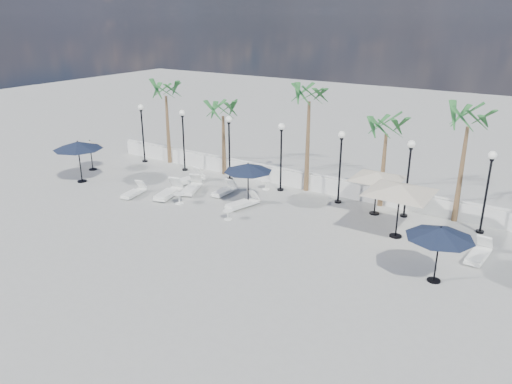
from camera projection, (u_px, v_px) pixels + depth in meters
The scene contains 30 objects.
ground at pixel (209, 230), 22.92m from camera, with size 100.00×100.00×0.00m, color #9A9995.
balustrade at pixel (289, 178), 28.68m from camera, with size 26.00×0.30×1.01m.
lamppost_0 at pixel (142, 125), 32.55m from camera, with size 0.36×0.36×3.84m.
lamppost_1 at pixel (183, 132), 30.77m from camera, with size 0.36×0.36×3.84m.
lamppost_2 at pixel (229, 139), 28.99m from camera, with size 0.36×0.36×3.84m.
lamppost_3 at pixel (281, 147), 27.20m from camera, with size 0.36×0.36×3.84m.
lamppost_4 at pixel (341, 157), 25.42m from camera, with size 0.36×0.36×3.84m.
lamppost_5 at pixel (409, 168), 23.64m from camera, with size 0.36×0.36×3.84m.
lamppost_6 at pixel (488, 181), 21.85m from camera, with size 0.36×0.36×3.84m.
palm_0 at pixel (166, 94), 31.72m from camera, with size 2.60×2.60×5.50m.
palm_1 at pixel (223, 113), 29.70m from camera, with size 2.60×2.60×4.70m.
palm_2 at pixel (309, 99), 26.33m from camera, with size 2.60×2.60×6.10m.
palm_3 at pixel (386, 131), 24.54m from camera, with size 2.60×2.60×4.90m.
palm_4 at pixel (468, 124), 22.39m from camera, with size 2.60×2.60×5.70m.
lounger_0 at pixel (188, 179), 29.12m from camera, with size 1.15×2.12×0.76m.
lounger_1 at pixel (134, 192), 27.17m from camera, with size 0.83×1.79×0.64m.
lounger_2 at pixel (169, 192), 26.99m from camera, with size 1.17×2.27×0.81m.
lounger_3 at pixel (192, 187), 27.75m from camera, with size 1.34×2.12×0.76m.
lounger_4 at pixel (224, 191), 27.38m from camera, with size 0.59×1.74×0.65m.
lounger_5 at pixel (243, 203), 25.58m from camera, with size 1.10×2.01×0.72m.
lounger_6 at pixel (479, 254), 20.18m from camera, with size 0.79×1.97×0.72m.
side_table_0 at pixel (179, 198), 26.02m from camera, with size 0.57×0.57×0.55m.
side_table_1 at pixel (266, 184), 28.10m from camera, with size 0.54×0.54×0.53m.
side_table_2 at pixel (228, 214), 24.05m from camera, with size 0.48×0.48×0.47m.
parasol_navy_left at pixel (78, 146), 28.74m from camera, with size 2.83×2.83×2.49m.
parasol_navy_mid at pixel (248, 168), 25.40m from camera, with size 2.52×2.52×2.25m.
parasol_navy_right at pixel (440, 233), 17.95m from camera, with size 2.50×2.50×2.24m.
parasol_cream_sq_a at pixel (401, 185), 21.46m from camera, with size 5.41×5.41×2.66m.
parasol_cream_sq_b at pixel (378, 172), 24.07m from camera, with size 4.68×4.68×2.35m.
parasol_cream_small at pixel (90, 144), 31.15m from camera, with size 1.58×1.58×1.94m.
Camera 1 is at (13.15, -16.43, 9.48)m, focal length 35.00 mm.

